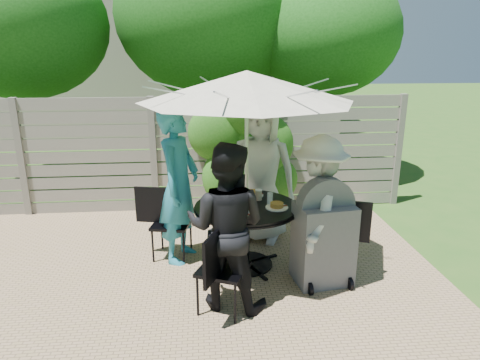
{
  "coord_description": "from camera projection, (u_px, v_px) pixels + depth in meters",
  "views": [
    {
      "loc": [
        0.75,
        -3.65,
        2.51
      ],
      "look_at": [
        1.2,
        1.2,
        1.03
      ],
      "focal_mm": 32.0,
      "sensor_mm": 36.0,
      "label": 1
    }
  ],
  "objects": [
    {
      "name": "backyard_envelope",
      "position": [
        177.0,
        47.0,
        13.2
      ],
      "size": [
        60.0,
        60.0,
        5.0
      ],
      "color": "#2B551A",
      "rests_on": "ground"
    },
    {
      "name": "patio_table",
      "position": [
        246.0,
        224.0,
        5.04
      ],
      "size": [
        1.53,
        1.53,
        0.78
      ],
      "rotation": [
        0.0,
        0.0,
        -0.34
      ],
      "color": "black",
      "rests_on": "ground"
    },
    {
      "name": "umbrella",
      "position": [
        247.0,
        87.0,
        4.57
      ],
      "size": [
        3.04,
        3.04,
        2.31
      ],
      "rotation": [
        0.0,
        0.0,
        -0.34
      ],
      "color": "silver",
      "rests_on": "ground"
    },
    {
      "name": "chair_back",
      "position": [
        262.0,
        216.0,
        6.01
      ],
      "size": [
        0.59,
        0.69,
        0.91
      ],
      "rotation": [
        0.0,
        0.0,
        4.24
      ],
      "color": "black",
      "rests_on": "ground"
    },
    {
      "name": "person_back",
      "position": [
        261.0,
        172.0,
        5.69
      ],
      "size": [
        1.09,
        0.89,
        1.92
      ],
      "primitive_type": "imported",
      "rotation": [
        0.0,
        0.0,
        5.94
      ],
      "color": "silver",
      "rests_on": "ground"
    },
    {
      "name": "chair_left",
      "position": [
        171.0,
        237.0,
        5.34
      ],
      "size": [
        0.7,
        0.53,
        0.92
      ],
      "rotation": [
        0.0,
        0.0,
        6.07
      ],
      "color": "black",
      "rests_on": "ground"
    },
    {
      "name": "person_left",
      "position": [
        179.0,
        186.0,
        5.11
      ],
      "size": [
        0.67,
        0.81,
        1.92
      ],
      "primitive_type": "imported",
      "rotation": [
        0.0,
        0.0,
        7.51
      ],
      "color": "teal",
      "rests_on": "ground"
    },
    {
      "name": "chair_front",
      "position": [
        223.0,
        286.0,
        4.22
      ],
      "size": [
        0.59,
        0.71,
        0.93
      ],
      "rotation": [
        0.0,
        0.0,
        1.14
      ],
      "color": "black",
      "rests_on": "ground"
    },
    {
      "name": "person_front",
      "position": [
        226.0,
        227.0,
        4.18
      ],
      "size": [
        1.0,
        0.89,
        1.7
      ],
      "primitive_type": "imported",
      "rotation": [
        0.0,
        0.0,
        2.8
      ],
      "color": "black",
      "rests_on": "ground"
    },
    {
      "name": "chair_right",
      "position": [
        328.0,
        254.0,
        4.88
      ],
      "size": [
        0.72,
        0.59,
        0.95
      ],
      "rotation": [
        0.0,
        0.0,
        2.77
      ],
      "color": "black",
      "rests_on": "ground"
    },
    {
      "name": "person_right",
      "position": [
        319.0,
        208.0,
        4.76
      ],
      "size": [
        0.94,
        1.21,
        1.65
      ],
      "primitive_type": "imported",
      "rotation": [
        0.0,
        0.0,
        4.37
      ],
      "color": "silver",
      "rests_on": "ground"
    },
    {
      "name": "plate_back",
      "position": [
        253.0,
        194.0,
        5.29
      ],
      "size": [
        0.26,
        0.26,
        0.06
      ],
      "color": "white",
      "rests_on": "patio_table"
    },
    {
      "name": "plate_left",
      "position": [
        217.0,
        201.0,
        5.04
      ],
      "size": [
        0.26,
        0.26,
        0.06
      ],
      "color": "white",
      "rests_on": "patio_table"
    },
    {
      "name": "plate_front",
      "position": [
        238.0,
        214.0,
        4.63
      ],
      "size": [
        0.26,
        0.26,
        0.06
      ],
      "color": "white",
      "rests_on": "patio_table"
    },
    {
      "name": "plate_right",
      "position": [
        277.0,
        206.0,
        4.87
      ],
      "size": [
        0.26,
        0.26,
        0.06
      ],
      "color": "white",
      "rests_on": "patio_table"
    },
    {
      "name": "glass_back",
      "position": [
        243.0,
        192.0,
        5.21
      ],
      "size": [
        0.07,
        0.07,
        0.14
      ],
      "primitive_type": "cylinder",
      "color": "silver",
      "rests_on": "patio_table"
    },
    {
      "name": "glass_front",
      "position": [
        250.0,
        208.0,
        4.68
      ],
      "size": [
        0.07,
        0.07,
        0.14
      ],
      "primitive_type": "cylinder",
      "color": "silver",
      "rests_on": "patio_table"
    },
    {
      "name": "glass_right",
      "position": [
        270.0,
        199.0,
        4.98
      ],
      "size": [
        0.07,
        0.07,
        0.14
      ],
      "primitive_type": "cylinder",
      "color": "silver",
      "rests_on": "patio_table"
    },
    {
      "name": "syrup_jug",
      "position": [
        242.0,
        197.0,
        5.0
      ],
      "size": [
        0.09,
        0.09,
        0.16
      ],
      "primitive_type": "cylinder",
      "color": "#59280C",
      "rests_on": "patio_table"
    },
    {
      "name": "coffee_cup",
      "position": [
        259.0,
        195.0,
        5.13
      ],
      "size": [
        0.08,
        0.08,
        0.12
      ],
      "primitive_type": "cylinder",
      "color": "#C6B293",
      "rests_on": "patio_table"
    },
    {
      "name": "bbq_grill",
      "position": [
        324.0,
        236.0,
        4.68
      ],
      "size": [
        0.66,
        0.54,
        1.23
      ],
      "rotation": [
        0.0,
        0.0,
        0.14
      ],
      "color": "#5B5B60",
      "rests_on": "ground"
    }
  ]
}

